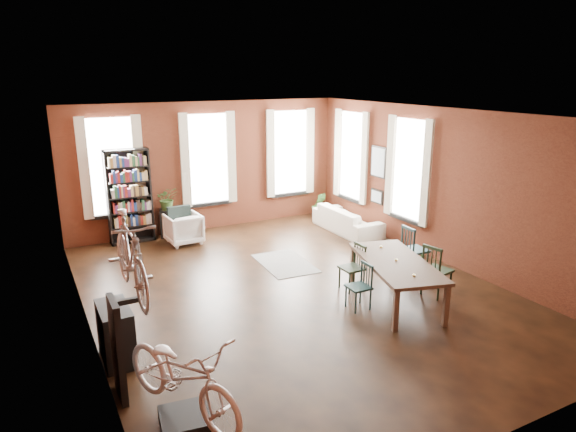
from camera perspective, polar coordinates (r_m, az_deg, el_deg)
room at (r=9.51m, az=0.21°, el=5.17°), size 9.00×9.04×3.22m
dining_table at (r=9.16m, az=11.80°, el=-7.11°), size 1.58×2.39×0.75m
dining_chair_a at (r=8.78m, az=7.84°, el=-7.79°), size 0.37×0.37×0.79m
dining_chair_b at (r=9.49m, az=7.12°, el=-5.72°), size 0.40×0.40×0.85m
dining_chair_c at (r=9.56m, az=16.22°, el=-5.78°), size 0.52×0.52×0.95m
dining_chair_d at (r=10.49m, az=13.92°, el=-3.65°), size 0.46×0.46×0.97m
bookshelf at (r=12.43m, az=-17.22°, el=2.09°), size 1.00×0.32×2.20m
white_armchair at (r=12.21m, az=-11.55°, el=-1.22°), size 0.80×0.75×0.78m
cream_sofa at (r=12.93m, az=6.62°, el=0.03°), size 0.61×2.08×0.81m
striped_rug at (r=10.81m, az=-0.36°, el=-5.28°), size 1.05×1.59×0.01m
bike_trainer at (r=6.34m, az=-11.32°, el=-21.39°), size 0.63×0.63×0.16m
bike_wall_rack at (r=6.70m, az=-18.43°, el=-13.92°), size 0.16×0.60×1.30m
console_table at (r=7.62m, az=-18.58°, el=-12.30°), size 0.40×0.80×0.80m
plant_stand at (r=12.80m, az=-13.24°, el=-0.76°), size 0.42×0.42×0.68m
plant_by_sofa at (r=14.18m, az=3.43°, el=0.47°), size 0.63×0.80×0.31m
plant_small at (r=10.98m, az=14.53°, el=-5.13°), size 0.31×0.41×0.13m
bicycle_floor at (r=5.80m, az=-11.92°, el=-13.14°), size 0.98×1.17×1.89m
bicycle_hung at (r=6.16m, az=-17.33°, el=-1.43°), size 0.47×1.00×1.66m
plant_on_stand at (r=12.62m, az=-13.26°, el=1.63°), size 0.54×0.59×0.43m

